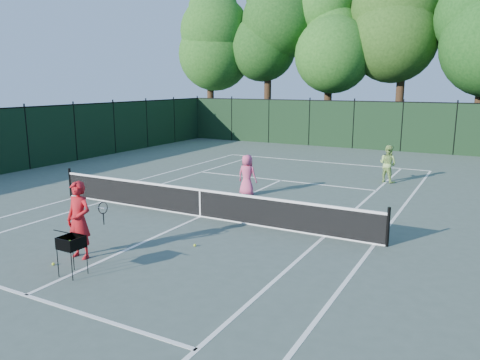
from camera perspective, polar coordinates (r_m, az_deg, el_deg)
The scene contains 21 objects.
ground at distance 15.00m, azimuth -4.85°, elevation -4.47°, with size 90.00×90.00×0.00m, color #46554C.
sideline_doubles_left at distance 18.50m, azimuth -19.22°, elevation -1.96°, with size 0.10×23.77×0.01m, color white.
sideline_doubles_right at distance 12.96m, azimuth 16.08°, elevation -7.54°, with size 0.10×23.77×0.01m, color white.
sideline_singles_left at distance 17.53m, azimuth -16.19°, elevation -2.50°, with size 0.10×23.77×0.01m, color white.
sideline_singles_right at distance 13.29m, azimuth 10.27°, elevation -6.78°, with size 0.10×23.77×0.01m, color white.
baseline_far at distance 25.53m, azimuth 9.93°, elevation 2.18°, with size 10.97×0.10×0.01m, color white.
service_line_near at distance 10.59m, azimuth -24.67°, elevation -12.64°, with size 8.23×0.10×0.01m, color white.
service_line_far at distance 20.49m, azimuth 5.00°, elevation -0.04°, with size 8.23×0.10×0.01m, color white.
center_service_line at distance 15.00m, azimuth -4.85°, elevation -4.46°, with size 0.10×12.80×0.01m, color white.
tennis_net at distance 14.87m, azimuth -4.89°, elevation -2.71°, with size 11.69×0.09×1.06m.
fence_far at distance 31.16m, azimuth 13.66°, elevation 6.52°, with size 24.00×0.05×3.00m, color black.
tree_0 at distance 39.72m, azimuth -3.71°, elevation 17.52°, with size 6.40×6.40×13.14m.
tree_1 at distance 37.83m, azimuth 3.49°, elevation 18.61°, with size 6.80×6.80×13.98m.
tree_2 at distance 35.71m, azimuth 10.96°, elevation 17.28°, with size 6.00×6.00×12.40m.
tree_3 at distance 35.15m, azimuth 19.55°, elevation 19.03°, with size 7.00×7.00×14.45m.
coach at distance 11.94m, azimuth -19.01°, elevation -4.63°, with size 0.94×0.65×1.89m.
player_pink at distance 17.64m, azimuth 0.88°, elevation 0.62°, with size 0.77×0.51×1.54m.
player_green at distance 20.91m, azimuth 17.58°, elevation 1.91°, with size 0.95×0.85×1.60m.
ball_hopper at distance 10.95m, azimuth -19.89°, elevation -7.22°, with size 0.48×0.48×0.90m.
loose_ball_near_cart at distance 11.93m, azimuth -21.81°, elevation -9.48°, with size 0.07×0.07×0.07m, color #CEE72F.
loose_ball_midcourt at distance 12.36m, azimuth -5.52°, elevation -7.92°, with size 0.07×0.07×0.07m, color #B2D02A.
Camera 1 is at (7.95, -12.01, 4.19)m, focal length 35.00 mm.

